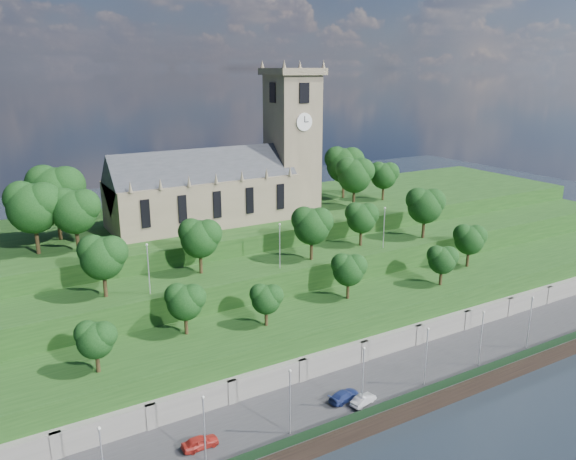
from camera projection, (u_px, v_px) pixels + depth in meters
ground at (387, 428)px, 66.72m from camera, size 320.00×320.00×0.00m
promenade at (357, 396)px, 71.43m from camera, size 160.00×12.00×2.00m
quay_wall at (388, 420)px, 66.37m from camera, size 160.00×0.50×2.20m
fence at (385, 406)px, 66.50m from camera, size 160.00×0.10×1.20m
retaining_wall at (331, 365)px, 75.97m from camera, size 160.00×2.10×5.00m
embankment_lower at (307, 337)px, 80.56m from camera, size 160.00×12.00×8.00m
embankment_upper at (271, 298)px, 89.14m from camera, size 160.00×10.00×12.00m
hilltop at (218, 253)px, 106.17m from camera, size 160.00×32.00×15.00m
church at (228, 178)px, 99.06m from camera, size 38.60×12.35×27.60m
trees_lower at (338, 273)px, 81.05m from camera, size 68.38×8.71×7.57m
trees_upper at (296, 225)px, 87.08m from camera, size 61.78×8.83×9.09m
trees_hilltop at (200, 184)px, 95.54m from camera, size 72.96×16.81×11.90m
lamp_posts_promenade at (363, 373)px, 66.00m from camera, size 60.36×0.36×8.01m
lamp_posts_upper at (280, 242)px, 83.84m from camera, size 40.36×0.36×7.09m
car_left at (200, 442)px, 59.92m from camera, size 4.01×1.62×1.36m
car_middle at (363, 400)px, 67.76m from camera, size 3.85×2.10×1.20m
car_right at (344, 396)px, 68.55m from camera, size 4.64×2.62×1.27m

